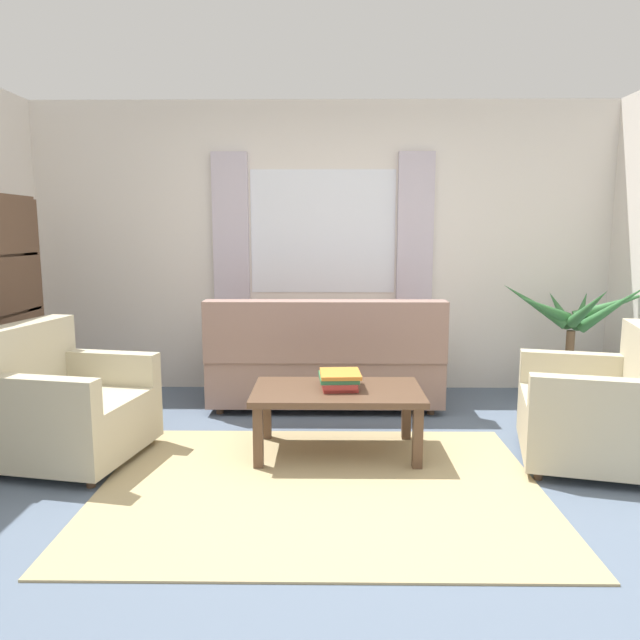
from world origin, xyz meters
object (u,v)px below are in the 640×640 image
Objects in this scene: armchair_left at (64,406)px; book_stack_on_table at (339,380)px; couch at (325,363)px; armchair_right at (601,410)px; potted_plant at (572,349)px; coffee_table at (337,397)px.

armchair_left reaches higher than book_stack_on_table.
couch reaches higher than armchair_right.
potted_plant is at bearing 179.09° from armchair_right.
coffee_table is 0.89× the size of potted_plant.
book_stack_on_table is at bearing 95.14° from couch.
armchair_right is 0.92× the size of coffee_table.
coffee_table is 3.43× the size of book_stack_on_table.
book_stack_on_table is (-1.63, 0.19, 0.14)m from armchair_right.
book_stack_on_table is (0.10, -1.06, 0.13)m from couch.
armchair_right is 0.82× the size of potted_plant.
armchair_left is at bearing -76.48° from armchair_right.
couch is 1.07m from book_stack_on_table.
armchair_right is 3.17× the size of book_stack_on_table.
book_stack_on_table is at bearing -74.09° from armchair_left.
couch is 1.53× the size of potted_plant.
couch is at bearing 94.31° from coffee_table.
potted_plant is at bearing 30.22° from coffee_table.
couch is at bearing -177.84° from potted_plant.
armchair_right is (3.39, -0.03, 0.00)m from armchair_left.
couch is at bearing -43.04° from armchair_left.
armchair_left is at bearing -174.83° from book_stack_on_table.
coffee_table is 0.12m from book_stack_on_table.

